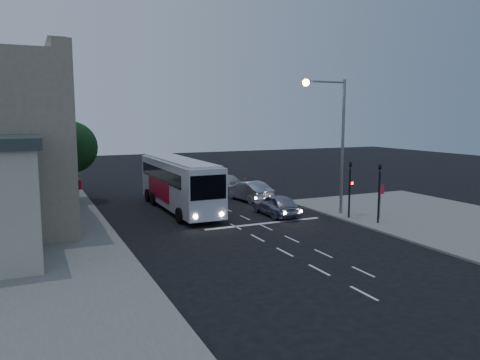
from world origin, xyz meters
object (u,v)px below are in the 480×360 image
car_sedan_a (248,191)px  car_sedan_b (223,183)px  regulatory_sign (381,196)px  traffic_signal_side (379,186)px  car_suv (276,205)px  traffic_signal_main (350,183)px  street_tree (71,145)px  tour_bus (179,182)px  streetlight (335,131)px  car_sedan_c (200,177)px

car_sedan_a → car_sedan_b: car_sedan_a is taller
car_sedan_b → regulatory_sign: regulatory_sign is taller
car_sedan_b → traffic_signal_side: bearing=97.2°
car_suv → traffic_signal_main: size_ratio=1.06×
traffic_signal_side → street_tree: 23.24m
tour_bus → streetlight: streetlight is taller
car_sedan_a → traffic_signal_side: size_ratio=1.18×
streetlight → street_tree: (-15.55, 12.82, -1.23)m
regulatory_sign → streetlight: size_ratio=0.24×
traffic_signal_main → regulatory_sign: bearing=-30.8°
car_sedan_a → car_sedan_b: (0.03, 5.47, -0.04)m
streetlight → car_sedan_a: bearing=110.5°
tour_bus → streetlight: bearing=-35.3°
car_sedan_a → traffic_signal_side: 11.62m
car_sedan_b → street_tree: bearing=-5.1°
traffic_signal_main → streetlight: size_ratio=0.46×
streetlight → regulatory_sign: bearing=-51.3°
traffic_signal_main → street_tree: street_tree is taller
car_sedan_c → street_tree: size_ratio=0.83×
tour_bus → car_sedan_c: 13.38m
traffic_signal_main → street_tree: size_ratio=0.66×
car_sedan_b → regulatory_sign: bearing=101.4°
car_sedan_a → car_sedan_c: car_sedan_a is taller
tour_bus → streetlight: (8.91, -6.29, 3.74)m
car_suv → streetlight: 6.30m
traffic_signal_side → streetlight: bearing=105.7°
traffic_signal_side → car_suv: bearing=131.7°
tour_bus → street_tree: 9.65m
traffic_signal_side → street_tree: (-16.51, 16.22, 2.08)m
car_suv → traffic_signal_side: 6.91m
traffic_signal_main → streetlight: streetlight is taller
tour_bus → regulatory_sign: tour_bus is taller
streetlight → street_tree: bearing=140.5°
tour_bus → car_sedan_c: (5.88, 11.94, -1.28)m
regulatory_sign → car_sedan_c: bearing=103.6°
car_sedan_c → streetlight: size_ratio=0.57×
tour_bus → car_sedan_c: tour_bus is taller
car_suv → street_tree: 16.89m
tour_bus → street_tree: (-6.64, 6.54, 2.50)m
car_sedan_a → street_tree: 14.32m
street_tree → regulatory_sign: bearing=-41.1°
car_suv → regulatory_sign: bearing=143.3°
car_sedan_c → traffic_signal_side: traffic_signal_side is taller
car_sedan_a → regulatory_sign: regulatory_sign is taller
car_suv → streetlight: bearing=155.3°
traffic_signal_main → tour_bus: bearing=139.9°
car_sedan_b → street_tree: 13.33m
regulatory_sign → traffic_signal_main: bearing=149.2°
traffic_signal_main → streetlight: 3.61m
tour_bus → traffic_signal_side: (9.86, -9.69, 0.43)m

